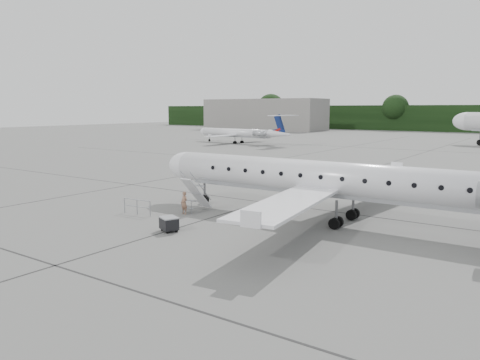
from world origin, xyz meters
The scene contains 8 objects.
ground centered at (0.00, 0.00, 0.00)m, with size 320.00×320.00×0.00m, color slate.
terminal_building centered at (-70.00, 110.00, 5.00)m, with size 40.00×14.00×10.00m, color gray.
main_regional_jet centered at (0.28, 4.34, 3.74)m, with size 29.16×21.00×7.48m, color silver, non-canonical shape.
airstair centered at (-8.47, 2.03, 1.17)m, with size 0.85×2.24×2.34m, color silver, non-canonical shape.
passenger centered at (-8.46, 0.76, 0.76)m, with size 0.55×0.36×1.52m, color #8C634C.
safety_railing centered at (-10.94, -1.12, 0.50)m, with size 2.20×0.08×1.00m, color gray, non-canonical shape.
baggage_cart centered at (-6.25, -3.05, 0.44)m, with size 1.03×0.83×0.89m, color black, non-canonical shape.
bg_regional_left centered at (-42.82, 55.17, 2.92)m, with size 22.29×16.05×5.85m, color silver, non-canonical shape.
Camera 1 is at (11.89, -22.08, 6.95)m, focal length 35.00 mm.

